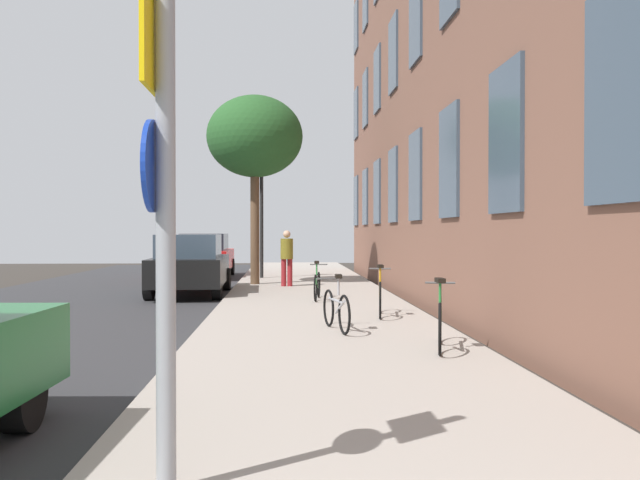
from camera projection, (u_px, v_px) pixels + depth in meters
name	position (u px, v px, depth m)	size (l,w,h in m)	color
ground_plane	(161.00, 305.00, 15.62)	(41.80, 41.80, 0.00)	#332D28
road_asphalt	(69.00, 306.00, 15.50)	(7.00, 38.00, 0.01)	#2D2D30
sidewalk	(313.00, 302.00, 15.81)	(4.20, 38.00, 0.12)	#9E9389
sign_post	(162.00, 189.00, 4.09)	(0.16, 0.60, 3.22)	gray
traffic_light	(259.00, 200.00, 23.19)	(0.43, 0.24, 3.89)	black
tree_near	(255.00, 137.00, 20.41)	(2.90, 2.90, 5.69)	brown
bicycle_0	(440.00, 321.00, 9.12)	(0.53, 1.60, 0.97)	black
bicycle_1	(336.00, 309.00, 10.82)	(0.46, 1.56, 0.91)	black
bicycle_2	(380.00, 296.00, 12.71)	(0.42, 1.65, 0.97)	black
bicycle_3	(317.00, 284.00, 15.77)	(0.42, 1.56, 0.91)	black
pedestrian_0	(287.00, 254.00, 19.64)	(0.48, 0.48, 1.62)	maroon
car_1	(190.00, 264.00, 18.05)	(1.97, 4.43, 1.62)	black
car_2	(205.00, 255.00, 24.96)	(1.92, 4.41, 1.62)	red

